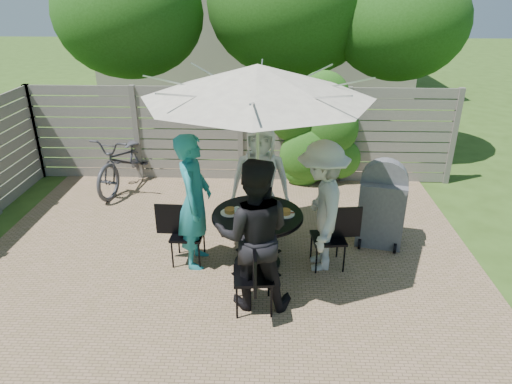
{
  "coord_description": "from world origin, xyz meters",
  "views": [
    {
      "loc": [
        0.63,
        -5.34,
        3.53
      ],
      "look_at": [
        0.41,
        0.2,
        1.0
      ],
      "focal_mm": 32.0,
      "sensor_mm": 36.0,
      "label": 1
    }
  ],
  "objects_px": {
    "patio_table": "(257,229)",
    "person_front": "(254,235)",
    "plate_back": "(259,200)",
    "plate_left": "(230,211)",
    "person_left": "(194,202)",
    "plate_front": "(256,225)",
    "chair_right": "(329,249)",
    "glass_left": "(237,212)",
    "person_back": "(260,181)",
    "chair_back": "(261,215)",
    "glass_front": "(265,218)",
    "syrup_jug": "(253,207)",
    "bicycle": "(127,160)",
    "plate_right": "(285,213)",
    "coffee_cup": "(266,203)",
    "chair_front": "(253,289)",
    "glass_back": "(251,200)",
    "umbrella": "(258,81)",
    "bbq_grill": "(381,206)",
    "chair_left": "(187,245)",
    "person_right": "(321,207)"
  },
  "relations": [
    {
      "from": "chair_right",
      "to": "glass_front",
      "type": "height_order",
      "value": "glass_front"
    },
    {
      "from": "bbq_grill",
      "to": "person_back",
      "type": "bearing_deg",
      "value": -172.98
    },
    {
      "from": "person_left",
      "to": "person_right",
      "type": "xyz_separation_m",
      "value": [
        1.66,
        -0.02,
        -0.04
      ]
    },
    {
      "from": "chair_front",
      "to": "glass_left",
      "type": "distance_m",
      "value": 1.06
    },
    {
      "from": "umbrella",
      "to": "plate_left",
      "type": "distance_m",
      "value": 1.74
    },
    {
      "from": "person_back",
      "to": "syrup_jug",
      "type": "bearing_deg",
      "value": -94.4
    },
    {
      "from": "person_front",
      "to": "plate_right",
      "type": "xyz_separation_m",
      "value": [
        0.37,
        0.83,
        -0.12
      ]
    },
    {
      "from": "plate_left",
      "to": "glass_front",
      "type": "height_order",
      "value": "glass_front"
    },
    {
      "from": "chair_front",
      "to": "plate_right",
      "type": "bearing_deg",
      "value": -26.44
    },
    {
      "from": "person_back",
      "to": "chair_back",
      "type": "bearing_deg",
      "value": 89.69
    },
    {
      "from": "chair_front",
      "to": "glass_front",
      "type": "distance_m",
      "value": 0.91
    },
    {
      "from": "chair_left",
      "to": "coffee_cup",
      "type": "bearing_deg",
      "value": 13.05
    },
    {
      "from": "person_back",
      "to": "chair_front",
      "type": "bearing_deg",
      "value": -89.95
    },
    {
      "from": "chair_right",
      "to": "plate_left",
      "type": "xyz_separation_m",
      "value": [
        -1.32,
        0.01,
        0.54
      ]
    },
    {
      "from": "plate_back",
      "to": "plate_left",
      "type": "xyz_separation_m",
      "value": [
        -0.36,
        -0.36,
        0.0
      ]
    },
    {
      "from": "person_front",
      "to": "plate_right",
      "type": "relative_size",
      "value": 7.15
    },
    {
      "from": "patio_table",
      "to": "person_left",
      "type": "xyz_separation_m",
      "value": [
        -0.83,
        0.01,
        0.39
      ]
    },
    {
      "from": "chair_back",
      "to": "syrup_jug",
      "type": "distance_m",
      "value": 1.1
    },
    {
      "from": "plate_front",
      "to": "coffee_cup",
      "type": "relative_size",
      "value": 2.17
    },
    {
      "from": "chair_back",
      "to": "coffee_cup",
      "type": "height_order",
      "value": "coffee_cup"
    },
    {
      "from": "person_right",
      "to": "bbq_grill",
      "type": "xyz_separation_m",
      "value": [
        0.94,
        0.67,
        -0.29
      ]
    },
    {
      "from": "patio_table",
      "to": "coffee_cup",
      "type": "height_order",
      "value": "coffee_cup"
    },
    {
      "from": "chair_back",
      "to": "bbq_grill",
      "type": "distance_m",
      "value": 1.82
    },
    {
      "from": "chair_right",
      "to": "syrup_jug",
      "type": "xyz_separation_m",
      "value": [
        -1.02,
        0.06,
        0.59
      ]
    },
    {
      "from": "chair_right",
      "to": "glass_left",
      "type": "xyz_separation_m",
      "value": [
        -1.23,
        -0.09,
        0.58
      ]
    },
    {
      "from": "person_left",
      "to": "patio_table",
      "type": "bearing_deg",
      "value": -90.0
    },
    {
      "from": "umbrella",
      "to": "person_left",
      "type": "height_order",
      "value": "umbrella"
    },
    {
      "from": "person_right",
      "to": "glass_back",
      "type": "height_order",
      "value": "person_right"
    },
    {
      "from": "patio_table",
      "to": "person_left",
      "type": "height_order",
      "value": "person_left"
    },
    {
      "from": "patio_table",
      "to": "person_front",
      "type": "relative_size",
      "value": 0.65
    },
    {
      "from": "plate_back",
      "to": "bicycle",
      "type": "xyz_separation_m",
      "value": [
        -2.56,
        2.24,
        -0.27
      ]
    },
    {
      "from": "chair_back",
      "to": "chair_left",
      "type": "distance_m",
      "value": 1.36
    },
    {
      "from": "person_left",
      "to": "plate_right",
      "type": "distance_m",
      "value": 1.2
    },
    {
      "from": "person_left",
      "to": "plate_back",
      "type": "relative_size",
      "value": 7.17
    },
    {
      "from": "person_right",
      "to": "glass_front",
      "type": "relative_size",
      "value": 12.79
    },
    {
      "from": "plate_back",
      "to": "plate_front",
      "type": "relative_size",
      "value": 1.0
    },
    {
      "from": "umbrella",
      "to": "syrup_jug",
      "type": "bearing_deg",
      "value": 139.46
    },
    {
      "from": "chair_front",
      "to": "plate_left",
      "type": "height_order",
      "value": "chair_front"
    },
    {
      "from": "chair_back",
      "to": "plate_right",
      "type": "bearing_deg",
      "value": 23.33
    },
    {
      "from": "umbrella",
      "to": "syrup_jug",
      "type": "relative_size",
      "value": 17.66
    },
    {
      "from": "person_front",
      "to": "glass_back",
      "type": "distance_m",
      "value": 1.1
    },
    {
      "from": "chair_left",
      "to": "bbq_grill",
      "type": "relative_size",
      "value": 0.67
    },
    {
      "from": "person_left",
      "to": "plate_front",
      "type": "relative_size",
      "value": 7.17
    },
    {
      "from": "glass_left",
      "to": "bicycle",
      "type": "relative_size",
      "value": 0.07
    },
    {
      "from": "chair_left",
      "to": "syrup_jug",
      "type": "bearing_deg",
      "value": 4.53
    },
    {
      "from": "chair_front",
      "to": "glass_left",
      "type": "height_order",
      "value": "chair_front"
    },
    {
      "from": "patio_table",
      "to": "coffee_cup",
      "type": "relative_size",
      "value": 10.04
    },
    {
      "from": "person_back",
      "to": "glass_back",
      "type": "bearing_deg",
      "value": -100.42
    },
    {
      "from": "plate_left",
      "to": "plate_front",
      "type": "distance_m",
      "value": 0.51
    },
    {
      "from": "chair_right",
      "to": "bbq_grill",
      "type": "xyz_separation_m",
      "value": [
        0.81,
        0.67,
        0.33
      ]
    }
  ]
}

